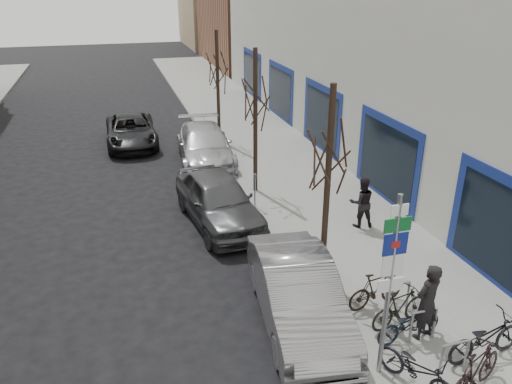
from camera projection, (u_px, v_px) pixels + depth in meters
sidewalk_east at (301, 186)px, 19.84m from camera, size 5.00×70.00×0.15m
commercial_building at (485, 33)px, 26.37m from camera, size 20.00×32.00×10.00m
brick_building_far at (273, 20)px, 46.89m from camera, size 12.00×14.00×8.00m
tan_building_far at (239, 6)px, 60.03m from camera, size 13.00×12.00×9.00m
highway_sign_pole at (391, 278)px, 9.54m from camera, size 0.55×0.10×4.20m
bike_rack at (423, 322)px, 11.15m from camera, size 0.66×2.26×0.83m
tree_near at (330, 141)px, 12.03m from camera, size 1.80×1.80×5.50m
tree_mid at (255, 88)px, 17.76m from camera, size 1.80×1.80×5.50m
tree_far at (217, 61)px, 23.48m from camera, size 1.80×1.80×5.50m
meter_front at (315, 268)px, 12.74m from camera, size 0.10×0.08×1.27m
meter_mid at (255, 187)px, 17.59m from camera, size 0.10×0.08×1.27m
meter_back at (221, 142)px, 22.43m from camera, size 0.10×0.08×1.27m
bike_near_left at (418, 366)px, 9.82m from camera, size 1.23×1.86×1.10m
bike_near_right at (475, 371)px, 9.69m from camera, size 1.91×1.21×1.12m
bike_mid_curb at (409, 321)px, 11.17m from camera, size 1.73×0.70×1.03m
bike_mid_inner at (400, 307)px, 11.65m from camera, size 1.73×0.84×1.01m
bike_far_curb at (486, 334)px, 10.62m from camera, size 2.00×0.77×1.19m
bike_far_inner at (376, 289)px, 12.34m from camera, size 1.71×0.77×1.00m
parked_car_front at (298, 293)px, 11.87m from camera, size 2.27×5.11×1.63m
parked_car_mid at (218, 200)px, 16.77m from camera, size 2.59×5.19×1.70m
parked_car_back at (205, 146)px, 22.22m from camera, size 2.70×5.77×1.63m
lane_car at (131, 131)px, 24.73m from camera, size 2.39×5.14×1.42m
pedestrian_near at (427, 302)px, 11.10m from camera, size 0.79×0.62×1.89m
pedestrian_far at (362, 202)px, 16.21m from camera, size 0.70×0.53×1.72m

